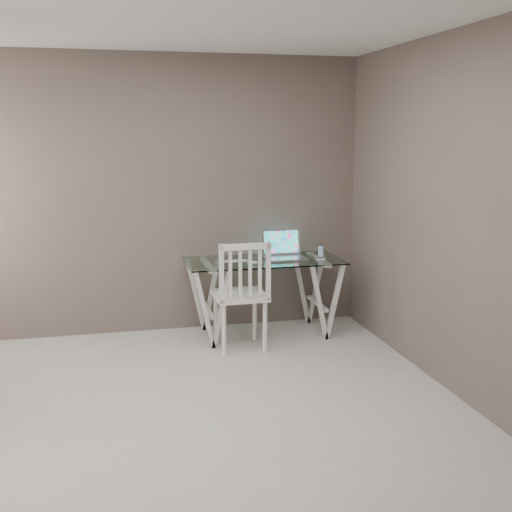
% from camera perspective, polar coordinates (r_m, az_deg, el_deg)
% --- Properties ---
extents(room, '(4.50, 4.52, 2.71)m').
position_cam_1_polar(room, '(4.07, -6.87, 7.43)').
color(room, '#BBB8B3').
rests_on(room, ground).
extents(desk, '(1.50, 0.70, 0.75)m').
position_cam_1_polar(desk, '(6.25, 0.70, -3.63)').
color(desk, silver).
rests_on(desk, ground).
extents(chair, '(0.47, 0.47, 1.02)m').
position_cam_1_polar(chair, '(5.75, -1.27, -3.11)').
color(chair, white).
rests_on(chair, ground).
extents(laptop, '(0.39, 0.32, 0.27)m').
position_cam_1_polar(laptop, '(6.27, 2.47, 0.42)').
color(laptop, silver).
rests_on(laptop, desk).
extents(keyboard, '(0.25, 0.11, 0.01)m').
position_cam_1_polar(keyboard, '(6.10, -1.83, -0.47)').
color(keyboard, silver).
rests_on(keyboard, desk).
extents(mouse, '(0.10, 0.06, 0.03)m').
position_cam_1_polar(mouse, '(5.97, -0.32, -0.59)').
color(mouse, white).
rests_on(mouse, desk).
extents(phone_dock, '(0.07, 0.07, 0.14)m').
position_cam_1_polar(phone_dock, '(6.23, 5.75, 0.05)').
color(phone_dock, white).
rests_on(phone_dock, desk).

